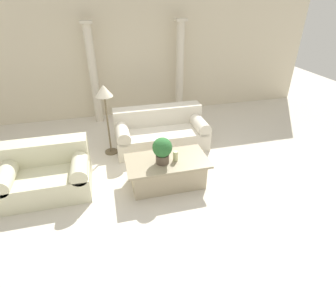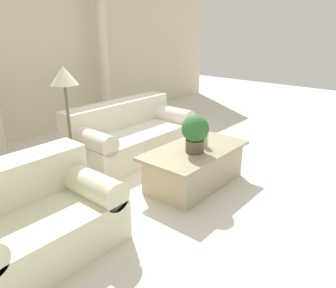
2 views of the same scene
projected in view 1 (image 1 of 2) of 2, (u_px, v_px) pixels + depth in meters
name	position (u px, v px, depth m)	size (l,w,h in m)	color
ground_plane	(156.00, 168.00, 5.10)	(16.00, 16.00, 0.00)	silver
wall_back	(131.00, 54.00, 6.74)	(10.00, 0.06, 3.20)	beige
sofa_long	(160.00, 131.00, 5.76)	(1.95, 0.97, 0.81)	beige
loveseat	(47.00, 172.00, 4.42)	(1.39, 0.97, 0.81)	beige
coffee_table	(167.00, 171.00, 4.60)	(1.41, 0.77, 0.49)	tan
potted_plant	(162.00, 149.00, 4.28)	(0.33, 0.33, 0.46)	brown
pillar_candle	(175.00, 156.00, 4.42)	(0.08, 0.08, 0.18)	beige
floor_lamp	(105.00, 98.00, 5.01)	(0.33, 0.33, 1.48)	brown
column_left	(93.00, 74.00, 6.39)	(0.28, 0.28, 2.44)	beige
column_right	(180.00, 69.00, 6.86)	(0.28, 0.28, 2.44)	beige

